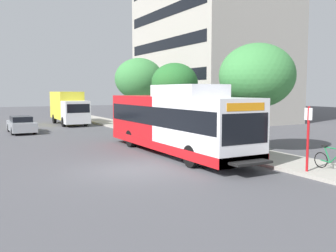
{
  "coord_description": "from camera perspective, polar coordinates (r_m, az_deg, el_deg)",
  "views": [
    {
      "loc": [
        -5.9,
        -14.21,
        3.36
      ],
      "look_at": [
        2.88,
        1.89,
        1.6
      ],
      "focal_mm": 39.54,
      "sensor_mm": 36.0,
      "label": 1
    }
  ],
  "objects": [
    {
      "name": "ground_plane",
      "position": [
        23.22,
        -13.61,
        -2.99
      ],
      "size": [
        120.0,
        120.0,
        0.0
      ],
      "primitive_type": "plane",
      "color": "#4C4C51"
    },
    {
      "name": "sidewalk_curb",
      "position": [
        24.2,
        3.9,
        -2.35
      ],
      "size": [
        3.0,
        56.0,
        0.14
      ],
      "primitive_type": "cube",
      "color": "#A8A399",
      "rests_on": "ground"
    },
    {
      "name": "transit_bus",
      "position": [
        19.64,
        0.98,
        0.65
      ],
      "size": [
        2.58,
        12.25,
        3.65
      ],
      "color": "white",
      "rests_on": "ground"
    },
    {
      "name": "bus_stop_sign_pole",
      "position": [
        15.67,
        20.78,
        -1.14
      ],
      "size": [
        0.1,
        0.36,
        2.6
      ],
      "color": "red",
      "rests_on": "sidewalk_curb"
    },
    {
      "name": "bicycle_parked",
      "position": [
        16.42,
        24.02,
        -4.81
      ],
      "size": [
        0.52,
        1.76,
        1.02
      ],
      "color": "black",
      "rests_on": "sidewalk_curb"
    },
    {
      "name": "street_tree_near_stop",
      "position": [
        20.34,
        13.53,
        7.53
      ],
      "size": [
        4.02,
        4.02,
        5.72
      ],
      "color": "#4C3823",
      "rests_on": "sidewalk_curb"
    },
    {
      "name": "street_tree_mid_block",
      "position": [
        27.33,
        1.03,
        6.65
      ],
      "size": [
        3.41,
        3.41,
        5.24
      ],
      "color": "#4C3823",
      "rests_on": "sidewalk_curb"
    },
    {
      "name": "street_tree_far_block",
      "position": [
        34.09,
        -4.48,
        7.26
      ],
      "size": [
        4.42,
        4.42,
        6.18
      ],
      "color": "#4C3823",
      "rests_on": "sidewalk_curb"
    },
    {
      "name": "parked_car_far_lane",
      "position": [
        31.71,
        -21.67,
        0.21
      ],
      "size": [
        1.8,
        4.5,
        1.33
      ],
      "color": "#93999E",
      "rests_on": "ground"
    },
    {
      "name": "box_truck_background",
      "position": [
        38.05,
        -15.06,
        2.86
      ],
      "size": [
        2.32,
        7.01,
        3.25
      ],
      "color": "silver",
      "rests_on": "ground"
    }
  ]
}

